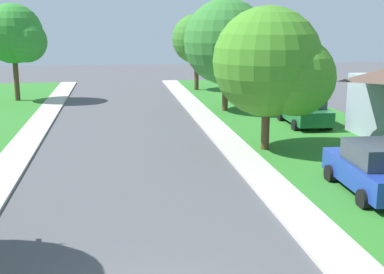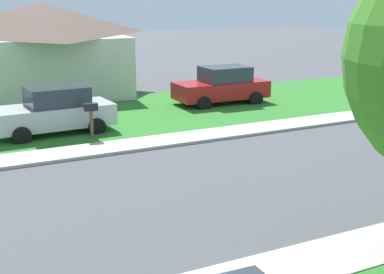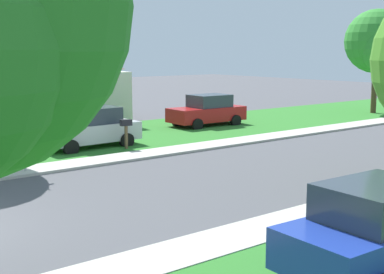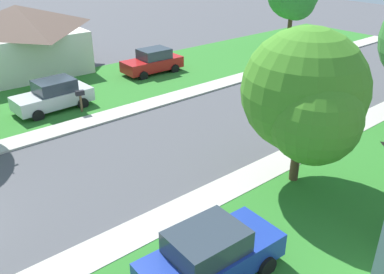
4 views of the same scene
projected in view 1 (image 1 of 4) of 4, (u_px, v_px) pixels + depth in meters
The scene contains 10 objects.
sidewalk_east at pixel (241, 154), 21.56m from camera, with size 1.40×56.00×0.10m, color #B7B2A8.
lawn_east at pixel (345, 150), 22.26m from camera, with size 8.00×56.00×0.08m, color #2D7528.
sidewalk_west at pixel (11, 163), 20.17m from camera, with size 1.40×56.00×0.10m, color #B7B2A8.
car_green_behind_trees at pixel (305, 110), 27.41m from camera, with size 2.18×4.37×1.76m.
car_blue_kerbside_mid at pixel (374, 169), 16.47m from camera, with size 2.17×4.37×1.76m.
car_grey_near_corner at pixel (251, 86), 37.99m from camera, with size 2.27×4.42×1.76m.
tree_sidewalk_far at pixel (275, 66), 21.41m from camera, with size 5.02×4.67×6.22m.
tree_across_left at pixel (231, 45), 30.98m from camera, with size 5.62×5.22×6.96m.
tree_sidewalk_mid at pixel (200, 41), 40.91m from camera, with size 4.28×3.98×6.19m.
tree_across_right at pixel (16, 36), 35.07m from camera, with size 4.44×4.13×6.82m.
Camera 1 is at (-0.51, -8.31, 5.53)m, focal length 47.57 mm.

